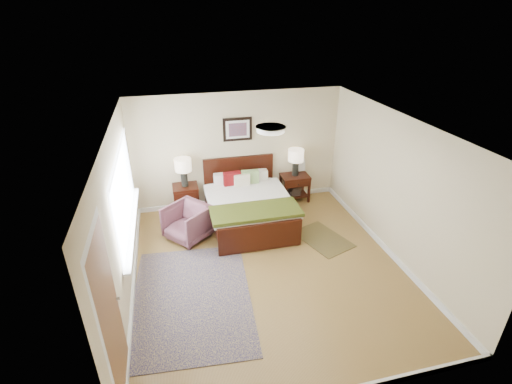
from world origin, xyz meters
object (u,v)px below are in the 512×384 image
nightstand_right (295,185)px  armchair (188,222)px  lamp_left (183,167)px  bed (248,201)px  rug_persian (192,298)px  lamp_right (296,158)px  nightstand_left (186,192)px

nightstand_right → armchair: (-2.50, -1.01, -0.03)m
nightstand_right → armchair: size_ratio=0.82×
nightstand_right → lamp_left: lamp_left is taller
bed → rug_persian: (-1.34, -1.96, -0.50)m
nightstand_right → lamp_right: size_ratio=1.02×
armchair → rug_persian: 1.73m
lamp_left → bed: bearing=-32.5°
lamp_left → nightstand_right: bearing=-0.3°
bed → rug_persian: bed is taller
bed → armchair: size_ratio=2.68×
nightstand_left → nightstand_right: 2.46m
bed → lamp_left: size_ratio=3.31×
nightstand_right → lamp_left: bearing=179.7°
rug_persian → nightstand_right: bearing=50.8°
bed → nightstand_right: bed is taller
nightstand_left → lamp_right: size_ratio=1.03×
bed → armchair: bearing=-168.1°
nightstand_left → rug_persian: nightstand_left is taller
armchair → rug_persian: armchair is taller
armchair → nightstand_left: bearing=137.4°
nightstand_left → nightstand_right: (2.46, 0.01, -0.13)m
nightstand_left → lamp_right: bearing=0.5°
nightstand_left → bed: bearing=-31.8°
lamp_right → armchair: (-2.50, -1.03, -0.70)m
bed → rug_persian: bearing=-124.3°
nightstand_right → rug_persian: (-2.60, -2.71, -0.37)m
nightstand_right → bed: bearing=-149.2°
nightstand_left → lamp_right: (2.46, 0.02, 0.54)m
bed → nightstand_left: 1.41m
lamp_right → rug_persian: (-2.60, -2.72, -1.04)m
bed → nightstand_right: 1.47m
lamp_right → armchair: lamp_right is taller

